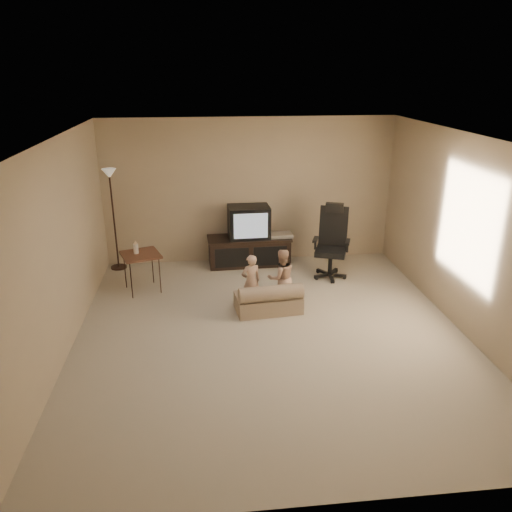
{
  "coord_description": "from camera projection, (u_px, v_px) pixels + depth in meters",
  "views": [
    {
      "loc": [
        -0.82,
        -5.67,
        3.24
      ],
      "look_at": [
        -0.12,
        0.6,
        0.86
      ],
      "focal_mm": 35.0,
      "sensor_mm": 36.0,
      "label": 1
    }
  ],
  "objects": [
    {
      "name": "floor",
      "position": [
        270.0,
        333.0,
        6.5
      ],
      "size": [
        5.5,
        5.5,
        0.0
      ],
      "primitive_type": "plane",
      "color": "#BCB296",
      "rests_on": "ground"
    },
    {
      "name": "room_shell",
      "position": [
        272.0,
        222.0,
        5.97
      ],
      "size": [
        5.5,
        5.5,
        5.5
      ],
      "color": "silver",
      "rests_on": "floor"
    },
    {
      "name": "tv_stand",
      "position": [
        249.0,
        241.0,
        8.67
      ],
      "size": [
        1.48,
        0.59,
        1.05
      ],
      "rotation": [
        0.0,
        0.0,
        0.03
      ],
      "color": "black",
      "rests_on": "floor"
    },
    {
      "name": "office_chair",
      "position": [
        331.0,
        251.0,
        8.16
      ],
      "size": [
        0.72,
        0.73,
        1.21
      ],
      "rotation": [
        0.0,
        0.0,
        -0.36
      ],
      "color": "black",
      "rests_on": "floor"
    },
    {
      "name": "side_table",
      "position": [
        140.0,
        255.0,
        7.57
      ],
      "size": [
        0.7,
        0.7,
        0.82
      ],
      "rotation": [
        0.0,
        0.0,
        0.34
      ],
      "color": "brown",
      "rests_on": "floor"
    },
    {
      "name": "floor_lamp",
      "position": [
        112.0,
        197.0,
        8.19
      ],
      "size": [
        0.27,
        0.27,
        1.72
      ],
      "color": "black",
      "rests_on": "floor"
    },
    {
      "name": "child_sofa",
      "position": [
        269.0,
        300.0,
        7.02
      ],
      "size": [
        0.96,
        0.61,
        0.45
      ],
      "rotation": [
        0.0,
        0.0,
        0.1
      ],
      "color": "#9E886B",
      "rests_on": "floor"
    },
    {
      "name": "toddler_left",
      "position": [
        251.0,
        281.0,
        7.09
      ],
      "size": [
        0.34,
        0.29,
        0.8
      ],
      "primitive_type": "imported",
      "rotation": [
        0.0,
        0.0,
        3.42
      ],
      "color": "tan",
      "rests_on": "floor"
    },
    {
      "name": "toddler_right",
      "position": [
        281.0,
        278.0,
        7.14
      ],
      "size": [
        0.45,
        0.3,
        0.86
      ],
      "primitive_type": "imported",
      "rotation": [
        0.0,
        0.0,
        3.33
      ],
      "color": "tan",
      "rests_on": "floor"
    }
  ]
}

